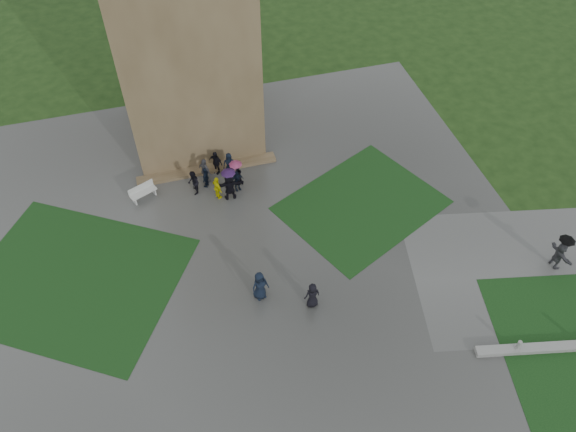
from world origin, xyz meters
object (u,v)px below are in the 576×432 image
object	(u,v)px
tower	(177,7)
pedestrian_mid	(260,286)
pedestrian_near	(312,295)
pedestrian_path	(560,252)
bench	(143,192)

from	to	relation	value
tower	pedestrian_mid	bearing A→B (deg)	-86.20
pedestrian_near	pedestrian_path	world-z (taller)	pedestrian_path
pedestrian_mid	pedestrian_path	size ratio (longest dim) A/B	0.81
tower	bench	size ratio (longest dim) A/B	10.34
pedestrian_path	pedestrian_near	bearing A→B (deg)	175.08
pedestrian_mid	pedestrian_near	xyz separation A→B (m)	(2.47, -1.23, -0.12)
tower	pedestrian_near	xyz separation A→B (m)	(3.45, -16.01, -8.14)
tower	pedestrian_mid	world-z (taller)	tower
tower	bench	bearing A→B (deg)	-126.03
tower	bench	world-z (taller)	tower
pedestrian_mid	tower	bearing A→B (deg)	77.00
pedestrian_mid	pedestrian_path	world-z (taller)	pedestrian_path
pedestrian_path	tower	bearing A→B (deg)	134.89
bench	pedestrian_mid	distance (m)	10.41
bench	pedestrian_near	world-z (taller)	pedestrian_near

